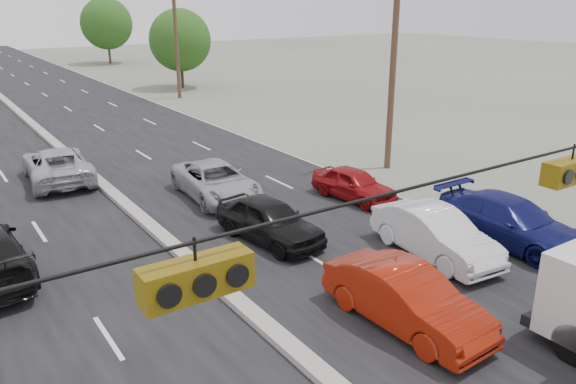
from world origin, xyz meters
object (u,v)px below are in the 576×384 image
Objects in this scene: utility_pole_right_b at (393,62)px; queue_car_e at (354,184)px; utility_pole_right_c at (176,35)px; red_sedan at (406,299)px; tree_right_far at (106,24)px; tree_right_mid at (180,40)px; oncoming_far at (57,165)px; queue_car_d at (511,222)px; queue_car_b at (435,234)px; queue_car_c at (216,182)px; queue_car_a at (269,221)px.

utility_pole_right_b is 6.78m from queue_car_e.
utility_pole_right_c is 37.12m from red_sedan.
utility_pole_right_c is 30.20m from tree_right_far.
tree_right_mid is 28.70m from oncoming_far.
queue_car_d is 6.49m from queue_car_e.
queue_car_c is at bearing 115.05° from queue_car_b.
utility_pole_right_b is at bearing -93.64° from tree_right_far.
tree_right_far is at bearing 80.86° from queue_car_c.
tree_right_far is at bearing 75.11° from queue_car_e.
queue_car_d is (6.10, -9.63, 0.05)m from queue_car_c.
tree_right_mid is 1.64× the size of queue_car_a.
queue_car_e is (4.62, -3.31, -0.07)m from queue_car_c.
utility_pole_right_c is 34.34m from queue_car_d.
queue_car_e is (-4.38, -27.62, -4.45)m from utility_pole_right_c.
tree_right_mid is at bearing 72.40° from queue_car_c.
utility_pole_right_b reaches higher than tree_right_far.
red_sedan is 0.89× the size of queue_car_c.
queue_car_b is 17.01m from oncoming_far.
red_sedan is at bearing 108.74° from oncoming_far.
queue_car_b is 0.84× the size of oncoming_far.
red_sedan is 6.38m from queue_car_a.
tree_right_far reaches higher than oncoming_far.
tree_right_mid is at bearing 62.72° from queue_car_a.
queue_car_a is (0.00, 6.38, -0.02)m from red_sedan.
queue_car_c is at bearing -110.31° from utility_pole_right_c.
utility_pole_right_c reaches higher than tree_right_far.
queue_car_a is 11.81m from oncoming_far.
utility_pole_right_b reaches higher than queue_car_b.
queue_car_a is at bearing -102.38° from tree_right_far.
queue_car_b is at bearing -125.17° from utility_pole_right_b.
utility_pole_right_b reaches higher than queue_car_e.
queue_car_b is 0.88× the size of queue_car_d.
oncoming_far is (-11.00, 15.66, 0.00)m from queue_car_d.
queue_car_b is at bearing -111.24° from queue_car_e.
tree_right_far is 1.76× the size of red_sedan.
queue_car_b is (-5.80, -8.23, -4.33)m from utility_pole_right_b.
oncoming_far is (-4.40, 17.34, 0.01)m from red_sedan.
oncoming_far is (-13.90, 6.72, -4.33)m from utility_pole_right_b.
utility_pole_right_b is 10.35m from queue_car_d.
utility_pole_right_b is 55.11m from tree_right_far.
queue_car_b is (3.70, 2.39, 0.01)m from red_sedan.
utility_pole_right_c is at bearing 85.22° from queue_car_d.
tree_right_mid is 25.03m from tree_right_far.
tree_right_far is 67.02m from red_sedan.
tree_right_far reaches higher than queue_car_d.
utility_pole_right_b is 11.28m from queue_car_a.
tree_right_far is 64.05m from queue_car_b.
queue_car_c is at bearing 122.47° from queue_car_d.
queue_car_a reaches higher than queue_car_e.
queue_car_e is (-4.38, -2.62, -4.45)m from utility_pole_right_b.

